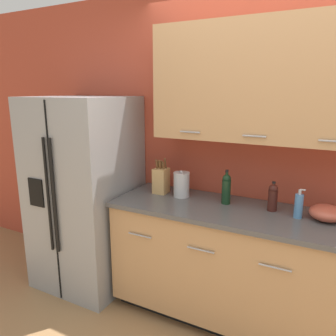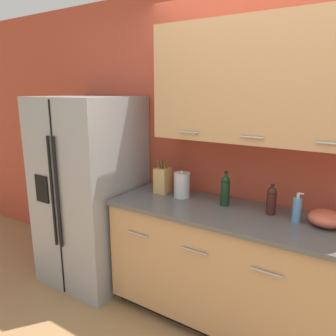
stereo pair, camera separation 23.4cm
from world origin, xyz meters
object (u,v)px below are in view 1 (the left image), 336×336
Objects in this scene: oil_bottle at (273,197)px; steel_canister at (181,184)px; knife_block at (161,180)px; refrigerator at (85,193)px; wine_bottle at (226,188)px; mixing_bowl at (327,213)px; soap_dispenser at (299,206)px.

steel_canister is (-0.73, -0.01, -0.00)m from oil_bottle.
steel_canister is at bearing -2.31° from knife_block.
refrigerator is 1.65m from oil_bottle.
knife_block reaches higher than wine_bottle.
refrigerator reaches higher than mixing_bowl.
soap_dispenser is 0.94× the size of steel_canister.
refrigerator is at bearing -176.60° from soap_dispenser.
oil_bottle is at bearing 0.30° from knife_block.
refrigerator is at bearing -170.44° from steel_canister.
wine_bottle is (0.58, -0.00, 0.01)m from knife_block.
knife_block is at bearing 179.37° from mixing_bowl.
oil_bottle and steel_canister have the same top height.
refrigerator is at bearing -175.81° from mixing_bowl.
knife_block is at bearing 177.69° from steel_canister.
mixing_bowl is at bearing 4.19° from refrigerator.
soap_dispenser is at bearing 3.40° from refrigerator.
oil_bottle is 0.37m from mixing_bowl.
soap_dispenser is 0.91m from steel_canister.
soap_dispenser is (1.11, -0.05, -0.03)m from knife_block.
knife_block is 1.47× the size of soap_dispenser.
wine_bottle is at bearing 174.87° from soap_dispenser.
refrigerator is 1.82m from soap_dispenser.
refrigerator is at bearing -173.10° from wine_bottle.
oil_bottle reaches higher than mixing_bowl.
wine_bottle is 0.71m from mixing_bowl.
steel_canister is 0.96× the size of mixing_bowl.
steel_canister is at bearing 179.67° from mixing_bowl.
soap_dispenser is 0.19m from oil_bottle.
mixing_bowl is (1.99, 0.15, 0.12)m from refrigerator.
soap_dispenser is (0.53, -0.05, -0.04)m from wine_bottle.
oil_bottle is 0.97× the size of mixing_bowl.
refrigerator reaches higher than wine_bottle.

